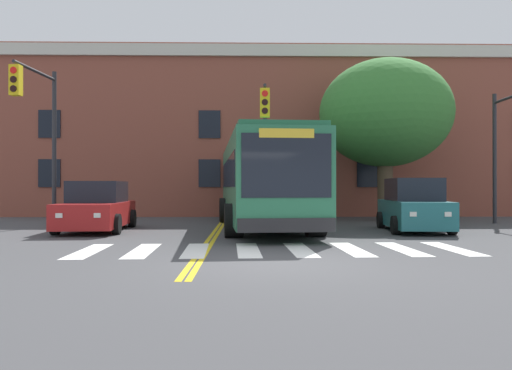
{
  "coord_description": "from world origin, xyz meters",
  "views": [
    {
      "loc": [
        -0.56,
        -9.89,
        1.51
      ],
      "look_at": [
        -0.22,
        7.78,
        1.58
      ],
      "focal_mm": 35.0,
      "sensor_mm": 36.0,
      "label": 1
    }
  ],
  "objects_px": {
    "car_white_behind_bus": "(233,194)",
    "street_tree_curbside_large": "(385,114)",
    "city_bus": "(262,180)",
    "traffic_light_overhead": "(265,130)",
    "traffic_light_far_corner": "(40,118)",
    "car_red_near_lane": "(97,208)",
    "car_teal_far_lane": "(414,207)"
  },
  "relations": [
    {
      "from": "car_white_behind_bus",
      "to": "car_teal_far_lane",
      "type": "bearing_deg",
      "value": -59.63
    },
    {
      "from": "street_tree_curbside_large",
      "to": "traffic_light_overhead",
      "type": "bearing_deg",
      "value": -153.51
    },
    {
      "from": "car_white_behind_bus",
      "to": "traffic_light_overhead",
      "type": "relative_size",
      "value": 0.9
    },
    {
      "from": "city_bus",
      "to": "traffic_light_far_corner",
      "type": "bearing_deg",
      "value": -175.23
    },
    {
      "from": "car_white_behind_bus",
      "to": "traffic_light_far_corner",
      "type": "bearing_deg",
      "value": -124.25
    },
    {
      "from": "car_teal_far_lane",
      "to": "traffic_light_far_corner",
      "type": "distance_m",
      "value": 13.55
    },
    {
      "from": "city_bus",
      "to": "street_tree_curbside_large",
      "type": "bearing_deg",
      "value": 30.84
    },
    {
      "from": "car_white_behind_bus",
      "to": "traffic_light_far_corner",
      "type": "distance_m",
      "value": 12.22
    },
    {
      "from": "car_teal_far_lane",
      "to": "traffic_light_far_corner",
      "type": "xyz_separation_m",
      "value": [
        -13.12,
        1.16,
        3.16
      ]
    },
    {
      "from": "car_red_near_lane",
      "to": "traffic_light_far_corner",
      "type": "xyz_separation_m",
      "value": [
        -2.27,
        0.7,
        3.21
      ]
    },
    {
      "from": "city_bus",
      "to": "car_red_near_lane",
      "type": "relative_size",
      "value": 2.53
    },
    {
      "from": "car_teal_far_lane",
      "to": "street_tree_curbside_large",
      "type": "distance_m",
      "value": 6.51
    },
    {
      "from": "car_red_near_lane",
      "to": "traffic_light_far_corner",
      "type": "distance_m",
      "value": 4.0
    },
    {
      "from": "car_red_near_lane",
      "to": "car_white_behind_bus",
      "type": "xyz_separation_m",
      "value": [
        4.41,
        10.52,
        0.34
      ]
    },
    {
      "from": "traffic_light_overhead",
      "to": "street_tree_curbside_large",
      "type": "distance_m",
      "value": 6.18
    },
    {
      "from": "city_bus",
      "to": "traffic_light_far_corner",
      "type": "xyz_separation_m",
      "value": [
        -8.01,
        -0.67,
        2.24
      ]
    },
    {
      "from": "car_white_behind_bus",
      "to": "street_tree_curbside_large",
      "type": "bearing_deg",
      "value": -40.11
    },
    {
      "from": "car_teal_far_lane",
      "to": "street_tree_curbside_large",
      "type": "height_order",
      "value": "street_tree_curbside_large"
    },
    {
      "from": "traffic_light_far_corner",
      "to": "traffic_light_overhead",
      "type": "distance_m",
      "value": 8.25
    },
    {
      "from": "traffic_light_far_corner",
      "to": "street_tree_curbside_large",
      "type": "relative_size",
      "value": 0.74
    },
    {
      "from": "street_tree_curbside_large",
      "to": "city_bus",
      "type": "bearing_deg",
      "value": -149.16
    },
    {
      "from": "city_bus",
      "to": "traffic_light_overhead",
      "type": "xyz_separation_m",
      "value": [
        0.13,
        0.62,
        1.96
      ]
    },
    {
      "from": "traffic_light_overhead",
      "to": "street_tree_curbside_large",
      "type": "relative_size",
      "value": 0.7
    },
    {
      "from": "car_red_near_lane",
      "to": "traffic_light_overhead",
      "type": "distance_m",
      "value": 6.86
    },
    {
      "from": "car_red_near_lane",
      "to": "car_teal_far_lane",
      "type": "relative_size",
      "value": 1.17
    },
    {
      "from": "city_bus",
      "to": "street_tree_curbside_large",
      "type": "height_order",
      "value": "street_tree_curbside_large"
    },
    {
      "from": "city_bus",
      "to": "traffic_light_overhead",
      "type": "distance_m",
      "value": 2.06
    },
    {
      "from": "city_bus",
      "to": "car_red_near_lane",
      "type": "xyz_separation_m",
      "value": [
        -5.74,
        -1.37,
        -0.98
      ]
    },
    {
      "from": "car_red_near_lane",
      "to": "car_white_behind_bus",
      "type": "height_order",
      "value": "car_white_behind_bus"
    },
    {
      "from": "traffic_light_overhead",
      "to": "traffic_light_far_corner",
      "type": "bearing_deg",
      "value": -171.03
    },
    {
      "from": "car_white_behind_bus",
      "to": "street_tree_curbside_large",
      "type": "xyz_separation_m",
      "value": [
        6.91,
        -5.82,
        3.66
      ]
    },
    {
      "from": "street_tree_curbside_large",
      "to": "traffic_light_far_corner",
      "type": "bearing_deg",
      "value": -163.6
    }
  ]
}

